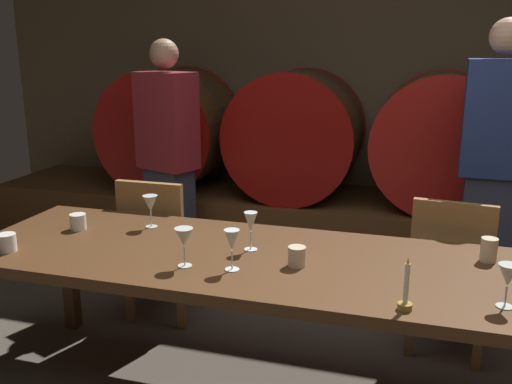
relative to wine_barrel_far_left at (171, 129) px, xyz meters
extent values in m
cube|color=brown|center=(1.56, 0.55, 0.49)|extent=(6.60, 0.24, 2.92)
cube|color=brown|center=(1.56, 0.00, -0.72)|extent=(5.94, 0.90, 0.50)
cylinder|color=#513319|center=(0.00, 0.00, 0.00)|extent=(0.94, 0.71, 0.94)
cylinder|color=#9E1411|center=(0.00, -0.37, 0.00)|extent=(0.95, 0.03, 0.95)
cylinder|color=#9E1411|center=(0.00, 0.37, 0.00)|extent=(0.95, 0.03, 0.95)
cylinder|color=#2D2D33|center=(0.00, 0.00, 0.00)|extent=(0.94, 0.04, 0.94)
cylinder|color=#513319|center=(1.03, 0.00, 0.00)|extent=(0.94, 0.71, 0.94)
cylinder|color=maroon|center=(1.03, -0.37, 0.00)|extent=(0.95, 0.03, 0.95)
cylinder|color=maroon|center=(1.03, 0.37, 0.00)|extent=(0.95, 0.03, 0.95)
cylinder|color=#2D2D33|center=(1.03, 0.00, 0.00)|extent=(0.94, 0.04, 0.94)
cylinder|color=brown|center=(2.08, 0.00, 0.00)|extent=(0.94, 0.71, 0.94)
cylinder|color=#B21C16|center=(2.08, -0.37, 0.00)|extent=(0.95, 0.03, 0.95)
cylinder|color=#B21C16|center=(2.08, 0.37, 0.00)|extent=(0.95, 0.03, 0.95)
cylinder|color=#2D2D33|center=(2.08, 0.00, 0.00)|extent=(0.94, 0.04, 0.94)
cube|color=#4C2D16|center=(1.33, -1.89, -0.27)|extent=(2.75, 0.87, 0.05)
cube|color=#4C2D16|center=(0.04, -1.52, -0.63)|extent=(0.07, 0.07, 0.68)
cube|color=olive|center=(0.49, -1.19, -0.53)|extent=(0.40, 0.40, 0.04)
cube|color=olive|center=(0.49, -1.37, -0.30)|extent=(0.40, 0.04, 0.42)
cube|color=olive|center=(0.66, -1.02, -0.76)|extent=(0.04, 0.04, 0.42)
cube|color=olive|center=(0.32, -1.02, -0.76)|extent=(0.04, 0.04, 0.42)
cube|color=olive|center=(0.66, -1.36, -0.76)|extent=(0.04, 0.04, 0.42)
cube|color=olive|center=(0.32, -1.36, -0.76)|extent=(0.04, 0.04, 0.42)
cube|color=olive|center=(2.14, -1.13, -0.53)|extent=(0.44, 0.44, 0.04)
cube|color=olive|center=(2.12, -1.31, -0.30)|extent=(0.40, 0.08, 0.42)
cube|color=olive|center=(2.33, -0.98, -0.76)|extent=(0.05, 0.05, 0.42)
cube|color=olive|center=(1.99, -0.94, -0.76)|extent=(0.05, 0.05, 0.42)
cube|color=olive|center=(2.29, -1.31, -0.76)|extent=(0.05, 0.05, 0.42)
cube|color=olive|center=(1.96, -1.28, -0.76)|extent=(0.05, 0.05, 0.42)
cube|color=#33384C|center=(0.30, -0.70, -0.56)|extent=(0.35, 0.29, 0.81)
cube|color=maroon|center=(0.30, -0.70, 0.16)|extent=(0.44, 0.35, 0.64)
sphere|color=tan|center=(0.30, -0.70, 0.60)|extent=(0.19, 0.19, 0.19)
cube|color=#33384C|center=(2.35, -0.73, -0.52)|extent=(0.31, 0.21, 0.90)
cube|color=navy|center=(2.35, -0.73, 0.26)|extent=(0.39, 0.25, 0.65)
sphere|color=#D8A884|center=(2.35, -0.73, 0.70)|extent=(0.20, 0.20, 0.20)
cylinder|color=olive|center=(1.93, -2.24, -0.23)|extent=(0.05, 0.05, 0.02)
cylinder|color=#EDE5CC|center=(1.93, -2.24, -0.14)|extent=(0.02, 0.02, 0.15)
cone|color=yellow|center=(1.93, -2.24, -0.06)|extent=(0.01, 0.01, 0.02)
cylinder|color=silver|center=(0.65, -1.66, -0.24)|extent=(0.06, 0.06, 0.00)
cylinder|color=silver|center=(0.65, -1.66, -0.20)|extent=(0.01, 0.01, 0.08)
cone|color=silver|center=(0.65, -1.66, -0.12)|extent=(0.08, 0.08, 0.08)
cylinder|color=silver|center=(1.03, -2.09, -0.24)|extent=(0.06, 0.06, 0.00)
cylinder|color=silver|center=(1.03, -2.09, -0.20)|extent=(0.01, 0.01, 0.08)
cone|color=silver|center=(1.03, -2.09, -0.11)|extent=(0.08, 0.08, 0.08)
cylinder|color=white|center=(1.23, -2.07, -0.24)|extent=(0.06, 0.06, 0.00)
cylinder|color=white|center=(1.23, -2.07, -0.20)|extent=(0.01, 0.01, 0.08)
cone|color=white|center=(1.23, -2.07, -0.11)|extent=(0.06, 0.06, 0.09)
cylinder|color=white|center=(1.23, -1.83, -0.24)|extent=(0.06, 0.06, 0.00)
cylinder|color=white|center=(1.23, -1.83, -0.20)|extent=(0.01, 0.01, 0.08)
cone|color=white|center=(1.23, -1.83, -0.11)|extent=(0.06, 0.06, 0.09)
cylinder|color=silver|center=(2.27, -2.11, -0.24)|extent=(0.06, 0.06, 0.00)
cylinder|color=silver|center=(2.27, -2.11, -0.20)|extent=(0.01, 0.01, 0.08)
cone|color=silver|center=(2.27, -2.11, -0.12)|extent=(0.07, 0.07, 0.08)
cylinder|color=white|center=(0.19, -2.16, -0.20)|extent=(0.08, 0.08, 0.08)
cylinder|color=white|center=(0.32, -1.80, -0.20)|extent=(0.08, 0.08, 0.08)
cylinder|color=beige|center=(1.48, -1.95, -0.20)|extent=(0.08, 0.08, 0.09)
cylinder|color=beige|center=(2.25, -1.67, -0.19)|extent=(0.07, 0.07, 0.10)
camera|label=1|loc=(1.94, -4.11, 0.66)|focal=39.38mm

